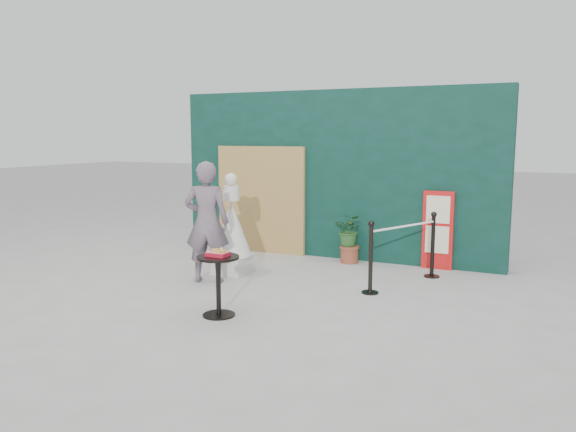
# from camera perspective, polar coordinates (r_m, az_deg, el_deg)

# --- Properties ---
(ground) EXTENTS (60.00, 60.00, 0.00)m
(ground) POSITION_cam_1_polar(r_m,az_deg,el_deg) (7.61, -3.94, -8.65)
(ground) COLOR #ADAAA5
(ground) RESTS_ON ground
(back_wall) EXTENTS (6.00, 0.30, 3.00)m
(back_wall) POSITION_cam_1_polar(r_m,az_deg,el_deg) (10.17, 4.75, 4.22)
(back_wall) COLOR black
(back_wall) RESTS_ON ground
(bamboo_fence) EXTENTS (1.80, 0.08, 2.00)m
(bamboo_fence) POSITION_cam_1_polar(r_m,az_deg,el_deg) (10.60, -2.79, 1.68)
(bamboo_fence) COLOR tan
(bamboo_fence) RESTS_ON ground
(woman) EXTENTS (0.78, 0.65, 1.83)m
(woman) POSITION_cam_1_polar(r_m,az_deg,el_deg) (8.48, -8.24, -0.62)
(woman) COLOR slate
(woman) RESTS_ON ground
(menu_board) EXTENTS (0.50, 0.07, 1.30)m
(menu_board) POSITION_cam_1_polar(r_m,az_deg,el_deg) (9.57, 14.96, -1.42)
(menu_board) COLOR red
(menu_board) RESTS_ON ground
(statue) EXTENTS (0.63, 0.63, 1.61)m
(statue) POSITION_cam_1_polar(r_m,az_deg,el_deg) (9.01, -5.74, -1.71)
(statue) COLOR silver
(statue) RESTS_ON ground
(cafe_table) EXTENTS (0.52, 0.52, 0.75)m
(cafe_table) POSITION_cam_1_polar(r_m,az_deg,el_deg) (6.94, -7.10, -6.10)
(cafe_table) COLOR black
(cafe_table) RESTS_ON ground
(food_basket) EXTENTS (0.26, 0.19, 0.11)m
(food_basket) POSITION_cam_1_polar(r_m,az_deg,el_deg) (6.87, -7.12, -3.76)
(food_basket) COLOR red
(food_basket) RESTS_ON cafe_table
(planter) EXTENTS (0.51, 0.44, 0.86)m
(planter) POSITION_cam_1_polar(r_m,az_deg,el_deg) (9.78, 6.29, -1.88)
(planter) COLOR brown
(planter) RESTS_ON ground
(stanchion_barrier) EXTENTS (0.84, 1.54, 1.03)m
(stanchion_barrier) POSITION_cam_1_polar(r_m,az_deg,el_deg) (8.47, 11.64, -3.61)
(stanchion_barrier) COLOR black
(stanchion_barrier) RESTS_ON ground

